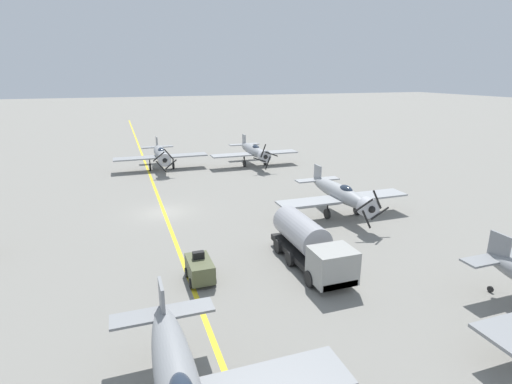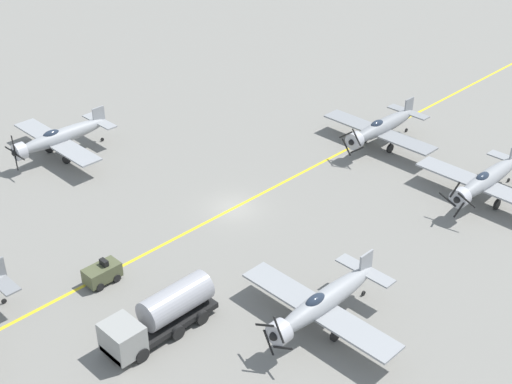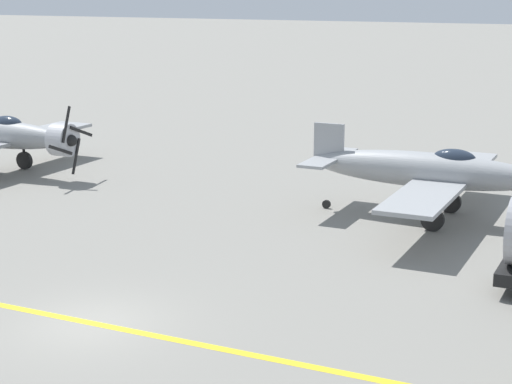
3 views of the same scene
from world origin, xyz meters
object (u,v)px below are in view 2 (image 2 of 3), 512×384
(airplane_near_left, at_px, (486,180))
(fuel_tanker, at_px, (160,315))
(airplane_near_center, at_px, (381,128))
(tow_tractor, at_px, (102,273))
(airplane_mid_right, at_px, (59,137))
(airplane_mid_left, at_px, (322,303))

(airplane_near_left, distance_m, fuel_tanker, 30.30)
(airplane_near_center, xyz_separation_m, tow_tractor, (1.20, 31.25, -1.22))
(airplane_near_center, height_order, airplane_near_left, airplane_near_left)
(airplane_near_left, relative_size, tow_tractor, 4.62)
(airplane_mid_right, height_order, fuel_tanker, airplane_mid_right)
(airplane_mid_right, bearing_deg, tow_tractor, 150.09)
(tow_tractor, bearing_deg, airplane_near_left, -114.80)
(airplane_near_center, distance_m, airplane_near_left, 12.47)
(airplane_near_center, distance_m, tow_tractor, 31.30)
(airplane_near_center, bearing_deg, airplane_near_left, 167.98)
(airplane_mid_left, bearing_deg, airplane_near_left, -77.54)
(airplane_mid_right, relative_size, airplane_near_left, 1.00)
(airplane_mid_left, bearing_deg, fuel_tanker, 59.19)
(fuel_tanker, bearing_deg, airplane_near_center, -79.32)
(airplane_near_left, bearing_deg, tow_tractor, 77.28)
(tow_tractor, bearing_deg, fuel_tanker, 176.65)
(airplane_near_center, bearing_deg, fuel_tanker, 98.07)
(airplane_mid_right, relative_size, airplane_near_center, 1.00)
(fuel_tanker, relative_size, tow_tractor, 3.08)
(airplane_mid_left, height_order, airplane_near_left, airplane_near_left)
(fuel_tanker, bearing_deg, airplane_mid_right, -18.48)
(fuel_tanker, bearing_deg, airplane_near_left, -102.06)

